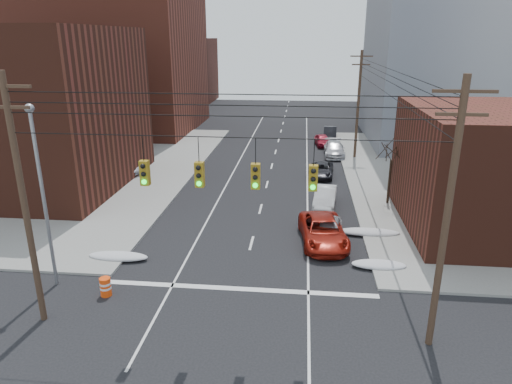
% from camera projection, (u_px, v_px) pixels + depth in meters
% --- Properties ---
extents(ground, '(160.00, 160.00, 0.00)m').
position_uv_depth(ground, '(216.00, 379.00, 17.13)').
color(ground, black).
rests_on(ground, ground).
extents(building_brick_tall, '(24.00, 20.00, 30.00)m').
position_uv_depth(building_brick_tall, '(100.00, 14.00, 59.84)').
color(building_brick_tall, brown).
rests_on(building_brick_tall, ground).
extents(building_brick_near, '(20.00, 16.00, 13.00)m').
position_uv_depth(building_brick_near, '(2.00, 109.00, 37.90)').
color(building_brick_near, '#4E2217').
rests_on(building_brick_near, ground).
extents(building_brick_far, '(22.00, 18.00, 12.00)m').
position_uv_depth(building_brick_far, '(153.00, 71.00, 87.41)').
color(building_brick_far, '#4E2217').
rests_on(building_brick_far, ground).
extents(building_office, '(22.00, 20.00, 25.00)m').
position_uv_depth(building_office, '(472.00, 34.00, 52.39)').
color(building_office, gray).
rests_on(building_office, ground).
extents(building_glass, '(20.00, 18.00, 22.00)m').
position_uv_depth(building_glass, '(430.00, 44.00, 77.16)').
color(building_glass, gray).
rests_on(building_glass, ground).
extents(utility_pole_left, '(2.20, 0.28, 11.00)m').
position_uv_depth(utility_pole_left, '(24.00, 200.00, 18.92)').
color(utility_pole_left, '#473323').
rests_on(utility_pole_left, ground).
extents(utility_pole_right, '(2.20, 0.28, 11.00)m').
position_uv_depth(utility_pole_right, '(447.00, 215.00, 17.26)').
color(utility_pole_right, '#473323').
rests_on(utility_pole_right, ground).
extents(utility_pole_far, '(2.20, 0.28, 11.00)m').
position_uv_depth(utility_pole_far, '(358.00, 103.00, 46.45)').
color(utility_pole_far, '#473323').
rests_on(utility_pole_far, ground).
extents(traffic_signals, '(17.00, 0.42, 2.02)m').
position_uv_depth(traffic_signals, '(227.00, 174.00, 17.61)').
color(traffic_signals, black).
rests_on(traffic_signals, ground).
extents(street_light, '(0.44, 0.44, 9.32)m').
position_uv_depth(street_light, '(41.00, 183.00, 21.92)').
color(street_light, gray).
rests_on(street_light, ground).
extents(bare_tree, '(2.09, 2.20, 4.93)m').
position_uv_depth(bare_tree, '(390.00, 175.00, 34.28)').
color(bare_tree, black).
rests_on(bare_tree, ground).
extents(snow_nw, '(3.50, 1.08, 0.42)m').
position_uv_depth(snow_nw, '(118.00, 256.00, 26.26)').
color(snow_nw, silver).
rests_on(snow_nw, ground).
extents(snow_ne, '(3.00, 1.08, 0.42)m').
position_uv_depth(snow_ne, '(379.00, 265.00, 25.28)').
color(snow_ne, silver).
rests_on(snow_ne, ground).
extents(snow_east_far, '(4.00, 1.08, 0.42)m').
position_uv_depth(snow_east_far, '(368.00, 232.00, 29.52)').
color(snow_east_far, silver).
rests_on(snow_east_far, ground).
extents(red_pickup, '(3.25, 5.98, 1.59)m').
position_uv_depth(red_pickup, '(323.00, 231.00, 28.21)').
color(red_pickup, maroon).
rests_on(red_pickup, ground).
extents(parked_car_a, '(2.06, 4.32, 1.43)m').
position_uv_depth(parked_car_a, '(329.00, 230.00, 28.65)').
color(parked_car_a, silver).
rests_on(parked_car_a, ground).
extents(parked_car_b, '(2.01, 4.57, 1.46)m').
position_uv_depth(parked_car_b, '(325.00, 197.00, 34.40)').
color(parked_car_b, silver).
rests_on(parked_car_b, ground).
extents(parked_car_c, '(2.39, 4.55, 1.22)m').
position_uv_depth(parked_car_c, '(322.00, 170.00, 41.85)').
color(parked_car_c, black).
rests_on(parked_car_c, ground).
extents(parked_car_d, '(2.13, 5.20, 1.51)m').
position_uv_depth(parked_car_d, '(334.00, 149.00, 49.06)').
color(parked_car_d, '#BBBBC1').
rests_on(parked_car_d, ground).
extents(parked_car_e, '(2.09, 4.10, 1.34)m').
position_uv_depth(parked_car_e, '(323.00, 140.00, 53.61)').
color(parked_car_e, maroon).
rests_on(parked_car_e, ground).
extents(parked_car_f, '(1.77, 4.54, 1.47)m').
position_uv_depth(parked_car_f, '(330.00, 133.00, 57.44)').
color(parked_car_f, black).
rests_on(parked_car_f, ground).
extents(lot_car_a, '(4.37, 1.64, 1.43)m').
position_uv_depth(lot_car_a, '(77.00, 181.00, 37.94)').
color(lot_car_a, white).
rests_on(lot_car_a, sidewalk_nw).
extents(lot_car_b, '(5.30, 3.50, 1.35)m').
position_uv_depth(lot_car_b, '(118.00, 166.00, 42.27)').
color(lot_car_b, silver).
rests_on(lot_car_b, sidewalk_nw).
extents(lot_car_c, '(5.56, 2.93, 1.54)m').
position_uv_depth(lot_car_c, '(48.00, 169.00, 41.03)').
color(lot_car_c, black).
rests_on(lot_car_c, sidewalk_nw).
extents(lot_car_d, '(3.77, 1.83, 1.24)m').
position_uv_depth(lot_car_d, '(104.00, 152.00, 47.58)').
color(lot_car_d, '#AAAAAF').
rests_on(lot_car_d, sidewalk_nw).
extents(construction_barrel, '(0.65, 0.65, 0.96)m').
position_uv_depth(construction_barrel, '(106.00, 287.00, 22.52)').
color(construction_barrel, '#FF470D').
rests_on(construction_barrel, ground).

